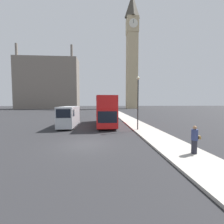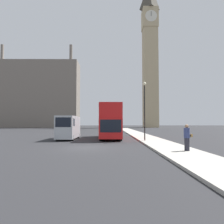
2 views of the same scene
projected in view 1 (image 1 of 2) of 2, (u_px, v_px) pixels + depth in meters
The scene contains 8 objects.
ground_plane at pixel (86, 144), 11.98m from camera, with size 300.00×300.00×0.00m, color #28282B.
sidewalk_strip at pixel (165, 142), 12.44m from camera, with size 3.00×120.00×0.15m.
clock_tower at pixel (132, 51), 85.19m from camera, with size 6.44×6.61×64.37m.
building_block_distant at pixel (48, 84), 82.35m from camera, with size 32.58×10.31×33.49m.
red_double_decker_bus at pixel (106, 109), 22.16m from camera, with size 2.54×10.49×4.19m.
white_van at pixel (69, 116), 20.22m from camera, with size 1.98×6.18×2.79m.
pedestrian at pixel (195, 140), 9.23m from camera, with size 0.55×0.39×1.74m.
street_lamp at pixel (138, 95), 17.44m from camera, with size 0.36×0.36×6.18m.
Camera 1 is at (1.25, -11.92, 3.29)m, focal length 24.00 mm.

